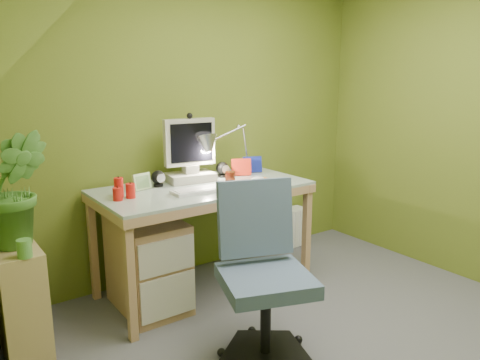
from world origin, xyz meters
TOP-DOWN VIEW (x-y plane):
  - floor at (0.00, 0.00)m, footprint 3.20×3.20m
  - wall_back at (0.00, 1.60)m, footprint 3.20×0.01m
  - wall_left at (-1.60, 0.00)m, footprint 0.01×3.20m
  - desk at (-0.19, 1.19)m, footprint 1.50×0.75m
  - monitor at (-0.19, 1.37)m, footprint 0.38×0.25m
  - speaker_left at (-0.46, 1.35)m, footprint 0.10×0.10m
  - speaker_right at (0.08, 1.35)m, footprint 0.11×0.11m
  - keyboard at (-0.27, 1.05)m, footprint 0.45×0.15m
  - mousepad at (0.19, 1.05)m, footprint 0.27×0.19m
  - mouse at (0.19, 1.05)m, footprint 0.12×0.08m
  - amber_tumbler at (-0.01, 1.11)m, footprint 0.09×0.09m
  - candle_cluster at (-0.79, 1.20)m, footprint 0.19×0.18m
  - photo_frame_red at (0.23, 1.31)m, footprint 0.15×0.09m
  - photo_frame_blue at (0.37, 1.35)m, footprint 0.15×0.07m
  - photo_frame_green at (-0.59, 1.33)m, footprint 0.13×0.05m
  - desk_lamp at (0.26, 1.37)m, footprint 0.53×0.23m
  - side_ledge at (-1.45, 1.10)m, footprint 0.23×0.36m
  - potted_plant at (-1.41, 1.15)m, footprint 0.40×0.34m
  - green_cup at (-1.43, 0.95)m, footprint 0.09×0.09m
  - task_chair at (-0.36, 0.25)m, footprint 0.69×0.69m
  - radiator at (0.90, 1.50)m, footprint 0.36×0.15m

SIDE VIEW (x-z plane):
  - floor at x=0.00m, z-range -0.01..0.00m
  - radiator at x=0.90m, z-range 0.00..0.36m
  - side_ledge at x=-1.45m, z-range 0.00..0.63m
  - desk at x=-0.19m, z-range 0.00..0.80m
  - task_chair at x=-0.36m, z-range 0.00..0.98m
  - green_cup at x=-1.43m, z-range 0.63..0.73m
  - mousepad at x=0.19m, z-range 0.80..0.81m
  - keyboard at x=-0.27m, z-range 0.80..0.82m
  - mouse at x=0.19m, z-range 0.80..0.84m
  - amber_tumbler at x=-0.01m, z-range 0.80..0.89m
  - photo_frame_green at x=-0.59m, z-range 0.80..0.91m
  - speaker_left at x=-0.46m, z-range 0.80..0.91m
  - speaker_right at x=0.08m, z-range 0.80..0.92m
  - candle_cluster at x=-0.79m, z-range 0.80..0.92m
  - photo_frame_blue at x=0.37m, z-range 0.80..0.93m
  - photo_frame_red at x=0.23m, z-range 0.80..0.93m
  - potted_plant at x=-1.41m, z-range 0.63..1.29m
  - monitor at x=-0.19m, z-range 0.80..1.29m
  - desk_lamp at x=0.26m, z-range 0.80..1.37m
  - wall_back at x=0.00m, z-range 0.00..2.40m
  - wall_left at x=-1.60m, z-range 0.00..2.40m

